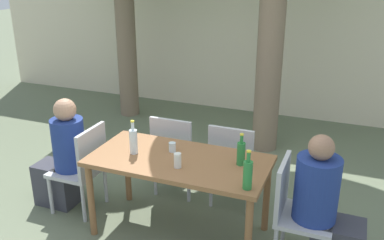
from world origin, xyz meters
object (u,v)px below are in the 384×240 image
at_px(patio_chair_3, 233,161).
at_px(person_seated_0, 63,160).
at_px(green_bottle_1, 248,174).
at_px(patio_chair_0, 83,165).
at_px(dining_table_front, 179,168).
at_px(green_bottle_2, 241,153).
at_px(drinking_glass_1, 178,160).
at_px(patio_chair_1, 295,207).
at_px(person_seated_1, 326,212).
at_px(drinking_glass_0, 172,147).
at_px(water_bottle_0, 133,141).
at_px(patio_chair_2, 175,151).

bearing_deg(patio_chair_3, person_seated_0, 21.53).
bearing_deg(green_bottle_1, patio_chair_0, 170.62).
distance_m(dining_table_front, green_bottle_2, 0.56).
bearing_deg(green_bottle_1, drinking_glass_1, 168.62).
height_order(patio_chair_1, person_seated_1, person_seated_1).
relative_size(person_seated_1, drinking_glass_0, 13.31).
height_order(person_seated_0, drinking_glass_0, person_seated_0).
height_order(patio_chair_3, water_bottle_0, water_bottle_0).
bearing_deg(water_bottle_0, patio_chair_0, 175.78).
height_order(patio_chair_3, drinking_glass_0, patio_chair_3).
height_order(patio_chair_0, green_bottle_1, green_bottle_1).
bearing_deg(patio_chair_0, person_seated_1, 90.00).
relative_size(patio_chair_1, drinking_glass_1, 7.04).
bearing_deg(patio_chair_1, person_seated_0, 90.00).
bearing_deg(water_bottle_0, patio_chair_2, 80.89).
xyz_separation_m(person_seated_0, person_seated_1, (2.49, 0.00, 0.00)).
distance_m(patio_chair_3, green_bottle_2, 0.67).
xyz_separation_m(patio_chair_1, green_bottle_1, (-0.33, -0.28, 0.37)).
bearing_deg(patio_chair_2, green_bottle_1, 137.84).
xyz_separation_m(patio_chair_1, water_bottle_0, (-1.42, -0.04, 0.37)).
bearing_deg(patio_chair_0, water_bottle_0, 85.78).
height_order(patio_chair_0, drinking_glass_1, patio_chair_0).
bearing_deg(patio_chair_3, drinking_glass_0, 49.96).
relative_size(patio_chair_1, drinking_glass_0, 10.29).
bearing_deg(person_seated_1, patio_chair_2, 68.43).
bearing_deg(drinking_glass_0, green_bottle_2, -2.06).
bearing_deg(drinking_glass_0, patio_chair_0, -172.96).
relative_size(green_bottle_2, drinking_glass_1, 2.22).
height_order(dining_table_front, drinking_glass_0, drinking_glass_0).
height_order(green_bottle_1, green_bottle_2, green_bottle_1).
xyz_separation_m(person_seated_1, drinking_glass_0, (-1.36, 0.11, 0.28)).
bearing_deg(person_seated_0, drinking_glass_0, 95.57).
height_order(water_bottle_0, drinking_glass_1, water_bottle_0).
relative_size(patio_chair_1, patio_chair_2, 1.00).
xyz_separation_m(water_bottle_0, green_bottle_2, (0.94, 0.13, -0.01)).
xyz_separation_m(patio_chair_0, green_bottle_1, (1.68, -0.28, 0.37)).
relative_size(patio_chair_0, patio_chair_2, 1.00).
bearing_deg(green_bottle_2, person_seated_0, -177.16).
height_order(person_seated_1, green_bottle_2, person_seated_1).
bearing_deg(patio_chair_0, person_seated_0, -90.00).
xyz_separation_m(dining_table_front, water_bottle_0, (-0.42, -0.04, 0.20)).
xyz_separation_m(patio_chair_2, person_seated_0, (-0.94, -0.61, 0.01)).
relative_size(patio_chair_3, person_seated_1, 0.77).
bearing_deg(patio_chair_3, person_seated_1, 146.64).
relative_size(green_bottle_1, drinking_glass_1, 2.50).
relative_size(patio_chair_2, person_seated_0, 0.77).
bearing_deg(drinking_glass_1, drinking_glass_0, 122.29).
bearing_deg(person_seated_1, drinking_glass_0, 85.34).
distance_m(patio_chair_1, green_bottle_1, 0.57).
bearing_deg(patio_chair_0, drinking_glass_0, 97.04).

